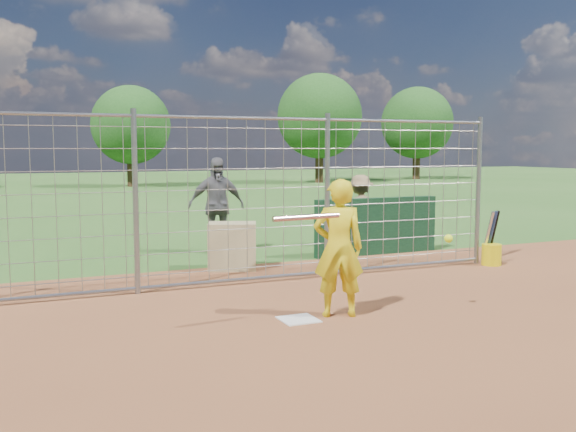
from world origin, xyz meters
name	(u,v)px	position (x,y,z in m)	size (l,w,h in m)	color
ground	(292,316)	(0.00, 0.00, 0.00)	(100.00, 100.00, 0.00)	#2D591E
infield_dirt	(444,406)	(0.00, -3.00, 0.01)	(18.00, 18.00, 0.00)	brown
home_plate	(298,320)	(0.00, -0.20, 0.01)	(0.43, 0.43, 0.02)	silver
dugout_wall	(377,226)	(3.40, 3.60, 0.55)	(2.60, 0.20, 1.10)	#11381E
batter	(339,248)	(0.53, -0.21, 0.84)	(0.62, 0.40, 1.69)	yellow
bystander_b	(216,205)	(0.60, 5.01, 0.94)	(1.10, 0.46, 1.88)	#5D5D62
bystander_c	(360,211)	(3.64, 4.66, 0.75)	(0.97, 0.56, 1.50)	olive
equipment_bin	(232,246)	(0.32, 3.21, 0.40)	(0.80, 0.55, 0.80)	tan
equipment_in_play	(343,223)	(0.41, -0.54, 1.20)	(2.40, 0.21, 0.43)	silver
bucket_with_bats	(491,252)	(4.63, 1.76, 0.25)	(0.34, 0.37, 0.97)	yellow
backstop_fence	(237,202)	(0.00, 2.00, 1.26)	(9.08, 0.08, 2.60)	gray
tree_line	(133,117)	(3.13, 28.13, 3.71)	(44.66, 6.72, 6.48)	#3F2B19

